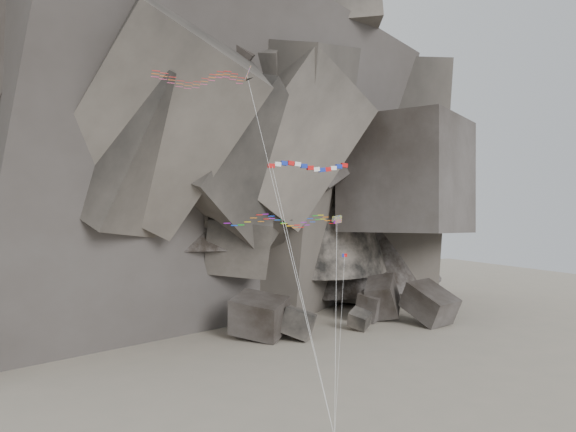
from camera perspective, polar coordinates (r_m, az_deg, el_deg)
name	(u,v)px	position (r m, az deg, el deg)	size (l,w,h in m)	color
ground	(322,424)	(58.23, 3.44, -20.33)	(260.00, 260.00, 0.00)	gray
headland	(161,107)	(122.22, -12.79, 10.77)	(110.00, 70.00, 84.00)	#5D554C
boulder_field	(262,324)	(90.10, -2.64, -10.91)	(84.29, 16.86, 9.27)	#47423F
delta_kite	(197,78)	(53.22, -9.22, 13.68)	(13.73, 10.39, 32.98)	red
banner_kite	(309,168)	(57.47, 2.17, 4.89)	(8.67, 11.05, 24.11)	red
parafoil_kite	(280,220)	(54.33, -0.80, -0.43)	(13.78, 9.76, 18.76)	#C9CD0B
pennant_kite	(343,287)	(56.69, 5.57, -7.17)	(6.83, 9.34, 14.58)	red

